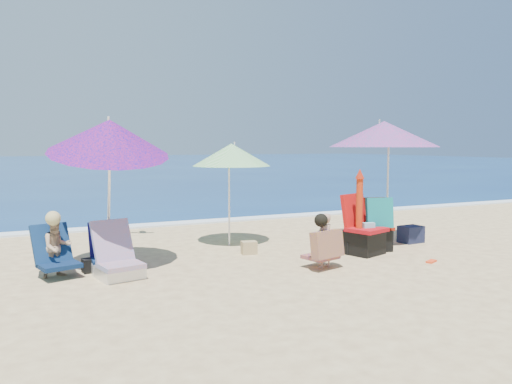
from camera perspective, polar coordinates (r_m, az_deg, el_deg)
name	(u,v)px	position (r m, az deg, el deg)	size (l,w,h in m)	color
ground	(303,272)	(7.53, 5.33, -8.92)	(120.00, 120.00, 0.00)	#D8BC84
sea	(65,165)	(51.48, -20.68, 2.86)	(120.00, 80.00, 0.12)	navy
foam	(195,222)	(12.13, -6.85, -3.40)	(120.00, 0.50, 0.04)	white
umbrella_turquoise	(384,134)	(9.78, 14.22, 6.33)	(2.40, 2.40, 2.33)	silver
umbrella_striped	(231,155)	(9.30, -2.78, 4.19)	(1.86, 1.86, 1.91)	white
umbrella_blue	(109,137)	(7.71, -16.20, 5.98)	(1.77, 1.84, 2.40)	white
furled_umbrella	(359,208)	(8.58, 11.55, -1.81)	(0.16, 0.16, 1.46)	red
chair_navy	(108,258)	(7.84, -16.32, -7.16)	(0.50, 0.62, 0.69)	#0C2144
chair_rainbow	(118,263)	(7.39, -15.25, -7.70)	(0.69, 0.82, 0.79)	#F06E54
camp_chair_left	(363,236)	(8.81, 11.98, -4.89)	(0.74, 0.79, 1.02)	#AB0C12
camp_chair_right	(375,231)	(9.16, 13.26, -4.28)	(0.86, 0.75, 0.96)	#A51D0B
person_center	(325,242)	(7.67, 7.74, -5.58)	(0.60, 0.60, 0.84)	tan
person_left	(56,247)	(7.67, -21.58, -5.74)	(0.67, 0.73, 0.94)	tan
bag_black_a	(92,265)	(7.84, -17.95, -7.84)	(0.30, 0.24, 0.20)	black
bag_tan	(249,248)	(8.66, -0.79, -6.28)	(0.28, 0.22, 0.22)	tan
bag_navy_b	(411,234)	(10.09, 17.03, -4.56)	(0.45, 0.35, 0.32)	#181D36
bag_black_b	(353,248)	(8.82, 10.90, -6.18)	(0.32, 0.27, 0.21)	black
orange_item	(431,261)	(8.54, 19.13, -7.39)	(0.24, 0.18, 0.03)	#FF441A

